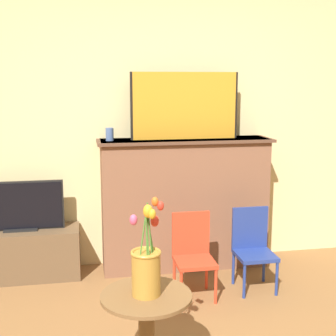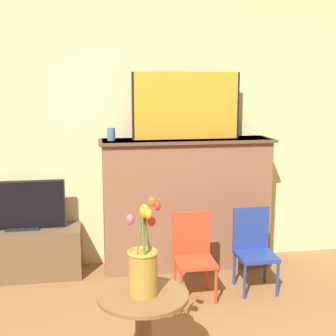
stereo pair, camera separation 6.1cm
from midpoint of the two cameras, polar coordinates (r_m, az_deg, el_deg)
wall_back at (r=4.28m, az=-0.23°, el=6.15°), size 8.00×0.06×2.70m
fireplace_mantel at (r=4.24m, az=2.64°, el=-4.18°), size 1.54×0.39×1.18m
painting at (r=4.11m, az=2.69°, el=7.58°), size 0.95×0.03×0.58m
mantel_candle at (r=4.04m, az=-6.52°, el=4.12°), size 0.07×0.07×0.11m
tv_stand at (r=4.28m, az=-16.71°, el=-9.90°), size 0.97×0.35×0.43m
tv_monitor at (r=4.16m, az=-17.00°, el=-4.46°), size 0.73×0.12×0.42m
chair_red at (r=3.74m, az=3.58°, el=-10.12°), size 0.30×0.30×0.66m
chair_blue at (r=3.92m, az=10.85°, el=-9.28°), size 0.30×0.30×0.66m
side_table at (r=2.73m, az=-2.34°, el=-18.62°), size 0.50×0.50×0.53m
vase_tulips at (r=2.58m, az=-2.35°, el=-11.90°), size 0.19×0.19×0.54m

